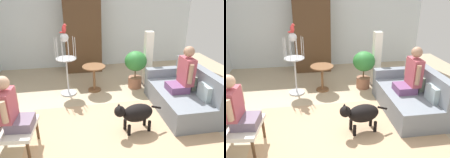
{
  "view_description": "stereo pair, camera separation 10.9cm",
  "coord_description": "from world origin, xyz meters",
  "views": [
    {
      "loc": [
        -0.66,
        -3.33,
        2.32
      ],
      "look_at": [
        -0.04,
        -0.01,
        0.9
      ],
      "focal_mm": 35.86,
      "sensor_mm": 36.0,
      "label": 1
    },
    {
      "loc": [
        -0.55,
        -3.34,
        2.32
      ],
      "look_at": [
        -0.04,
        -0.01,
        0.9
      ],
      "focal_mm": 35.86,
      "sensor_mm": 36.0,
      "label": 2
    }
  ],
  "objects": [
    {
      "name": "ground_plane",
      "position": [
        0.0,
        0.0,
        0.0
      ],
      "size": [
        7.98,
        7.98,
        0.0
      ],
      "primitive_type": "plane",
      "color": "tan"
    },
    {
      "name": "back_wall",
      "position": [
        0.0,
        3.38,
        1.32
      ],
      "size": [
        6.06,
        0.12,
        2.63
      ],
      "primitive_type": "cube",
      "color": "silver",
      "rests_on": "ground"
    },
    {
      "name": "area_rug",
      "position": [
        0.11,
        -0.27,
        0.0
      ],
      "size": [
        3.19,
        2.12,
        0.01
      ],
      "primitive_type": "cube",
      "color": "tan",
      "rests_on": "ground"
    },
    {
      "name": "couch",
      "position": [
        1.45,
        0.33,
        0.3
      ],
      "size": [
        0.92,
        1.69,
        0.87
      ],
      "color": "slate",
      "rests_on": "ground"
    },
    {
      "name": "armchair",
      "position": [
        -1.71,
        -0.4,
        0.52
      ],
      "size": [
        0.68,
        0.7,
        0.92
      ],
      "color": "#4C331E",
      "rests_on": "ground"
    },
    {
      "name": "person_on_couch",
      "position": [
        1.4,
        0.31,
        0.77
      ],
      "size": [
        0.44,
        0.54,
        0.88
      ],
      "color": "#704372"
    },
    {
      "name": "person_on_armchair",
      "position": [
        -1.55,
        -0.41,
        0.75
      ],
      "size": [
        0.44,
        0.51,
        0.8
      ],
      "color": "slate"
    },
    {
      "name": "round_end_table",
      "position": [
        -0.19,
        1.5,
        0.41
      ],
      "size": [
        0.53,
        0.53,
        0.61
      ],
      "color": "brown",
      "rests_on": "ground"
    },
    {
      "name": "dog",
      "position": [
        0.32,
        -0.23,
        0.35
      ],
      "size": [
        0.85,
        0.38,
        0.56
      ],
      "color": "black",
      "rests_on": "ground"
    },
    {
      "name": "bird_cage_stand",
      "position": [
        -0.8,
        1.43,
        0.79
      ],
      "size": [
        0.45,
        0.45,
        1.4
      ],
      "color": "silver",
      "rests_on": "ground"
    },
    {
      "name": "parrot",
      "position": [
        -0.79,
        1.43,
        1.49
      ],
      "size": [
        0.17,
        0.1,
        0.2
      ],
      "color": "red",
      "rests_on": "bird_cage_stand"
    },
    {
      "name": "potted_plant",
      "position": [
        0.8,
        1.5,
        0.58
      ],
      "size": [
        0.52,
        0.52,
        0.91
      ],
      "color": "#996047",
      "rests_on": "ground"
    },
    {
      "name": "column_lamp",
      "position": [
        1.12,
        1.56,
        0.67
      ],
      "size": [
        0.2,
        0.2,
        1.34
      ],
      "color": "#4C4742",
      "rests_on": "ground"
    },
    {
      "name": "armoire_cabinet",
      "position": [
        -0.33,
        2.97,
        1.06
      ],
      "size": [
        0.99,
        0.56,
        2.12
      ],
      "primitive_type": "cube",
      "color": "#4C331E",
      "rests_on": "ground"
    }
  ]
}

